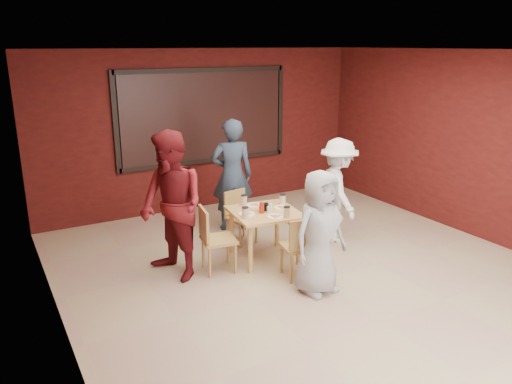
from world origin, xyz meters
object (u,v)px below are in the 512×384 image
dining_table (265,217)px  chair_back (239,214)px  chair_right (309,220)px  diner_right (338,190)px  diner_back (232,175)px  chair_front (301,244)px  chair_left (213,236)px  diner_front (319,233)px  diner_left (172,206)px

dining_table → chair_back: dining_table is taller
chair_right → chair_back: bearing=133.3°
chair_right → diner_right: size_ratio=0.50×
dining_table → diner_back: bearing=83.2°
chair_back → chair_right: bearing=-46.7°
chair_front → chair_left: (-0.86, 0.74, 0.03)m
dining_table → chair_right: (0.71, -0.04, -0.17)m
dining_table → chair_front: dining_table is taller
diner_back → diner_right: 1.67m
chair_front → diner_right: bearing=33.9°
chair_right → diner_front: bearing=-120.1°
chair_left → chair_right: size_ratio=1.11×
chair_right → diner_back: bearing=113.3°
chair_front → chair_back: (-0.09, 1.49, -0.03)m
chair_back → diner_right: diner_right is taller
diner_right → chair_right: bearing=117.4°
diner_left → diner_front: bearing=33.5°
dining_table → chair_back: bearing=91.0°
chair_back → chair_right: size_ratio=0.99×
diner_front → chair_front: bearing=83.0°
diner_back → chair_left: bearing=74.4°
dining_table → chair_front: (0.07, -0.76, -0.15)m
dining_table → diner_back: diner_back is taller
diner_left → diner_right: 2.58m
diner_front → chair_back: bearing=85.4°
dining_table → diner_front: bearing=-86.1°
chair_left → chair_right: chair_left is taller
diner_right → chair_front: bearing=141.5°
chair_left → chair_right: bearing=-0.6°
chair_left → diner_right: (2.09, 0.09, 0.28)m
dining_table → diner_front: (0.08, -1.13, 0.14)m
chair_back → diner_back: bearing=73.0°
chair_front → chair_back: 1.49m
diner_front → diner_right: bearing=37.0°
chair_front → diner_front: diner_front is taller
chair_left → diner_front: bearing=-52.2°
chair_back → diner_front: 1.89m
diner_right → diner_back: bearing=61.5°
dining_table → chair_right: dining_table is taller
diner_front → diner_left: bearing=130.4°
chair_right → diner_front: 1.30m
diner_front → chair_right: bearing=52.6°
chair_right → chair_front: bearing=-131.3°
chair_right → diner_back: diner_back is taller
chair_front → chair_right: 0.96m
chair_front → diner_back: (0.08, 2.02, 0.42)m
chair_left → chair_back: bearing=44.3°
chair_front → chair_left: 1.13m
chair_left → diner_front: 1.43m
chair_back → diner_left: 1.50m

